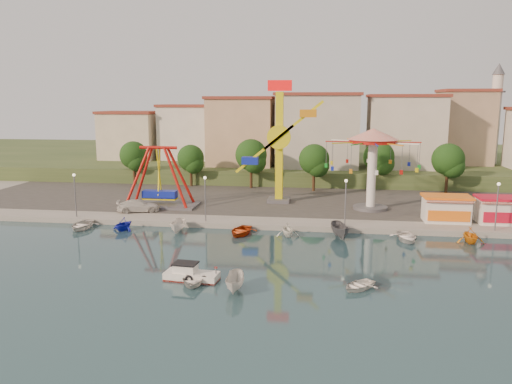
% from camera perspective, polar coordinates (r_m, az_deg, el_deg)
% --- Properties ---
extents(ground, '(200.00, 200.00, 0.00)m').
position_cam_1_polar(ground, '(45.00, 0.36, -8.30)').
color(ground, '#152D3A').
rests_on(ground, ground).
extents(quay_deck, '(200.00, 100.00, 0.60)m').
position_cam_1_polar(quay_deck, '(105.36, 4.76, 2.67)').
color(quay_deck, '#9E998E').
rests_on(quay_deck, ground).
extents(asphalt_pad, '(90.00, 28.00, 0.01)m').
position_cam_1_polar(asphalt_pad, '(73.78, 3.39, -0.41)').
color(asphalt_pad, '#4C4944').
rests_on(asphalt_pad, quay_deck).
extents(hill_terrace, '(200.00, 60.00, 3.00)m').
position_cam_1_polar(hill_terrace, '(110.16, 4.91, 3.63)').
color(hill_terrace, '#384C26').
rests_on(hill_terrace, ground).
extents(pirate_ship_ride, '(10.00, 5.00, 8.00)m').
position_cam_1_polar(pirate_ship_ride, '(66.91, -11.00, 1.59)').
color(pirate_ship_ride, '#59595E').
rests_on(pirate_ship_ride, quay_deck).
extents(kamikaze_tower, '(7.94, 3.10, 16.50)m').
position_cam_1_polar(kamikaze_tower, '(67.78, 3.01, 5.30)').
color(kamikaze_tower, '#59595E').
rests_on(kamikaze_tower, quay_deck).
extents(wave_swinger, '(11.60, 11.60, 10.40)m').
position_cam_1_polar(wave_swinger, '(65.01, 13.18, 4.63)').
color(wave_swinger, '#59595E').
rests_on(wave_swinger, quay_deck).
extents(booth_left, '(5.40, 3.78, 3.08)m').
position_cam_1_polar(booth_left, '(61.65, 20.90, -1.77)').
color(booth_left, white).
rests_on(booth_left, quay_deck).
extents(booth_mid, '(5.40, 3.78, 3.08)m').
position_cam_1_polar(booth_mid, '(63.29, 26.18, -1.85)').
color(booth_mid, white).
rests_on(booth_mid, quay_deck).
extents(lamp_post_0, '(0.14, 0.14, 5.00)m').
position_cam_1_polar(lamp_post_0, '(63.68, -19.95, -0.47)').
color(lamp_post_0, '#59595E').
rests_on(lamp_post_0, quay_deck).
extents(lamp_post_1, '(0.14, 0.14, 5.00)m').
position_cam_1_polar(lamp_post_1, '(58.01, -5.81, -0.91)').
color(lamp_post_1, '#59595E').
rests_on(lamp_post_1, quay_deck).
extents(lamp_post_2, '(0.14, 0.14, 5.00)m').
position_cam_1_polar(lamp_post_2, '(56.47, 10.18, -1.34)').
color(lamp_post_2, '#59595E').
rests_on(lamp_post_2, quay_deck).
extents(lamp_post_3, '(0.14, 0.14, 5.00)m').
position_cam_1_polar(lamp_post_3, '(59.36, 25.80, -1.65)').
color(lamp_post_3, '#59595E').
rests_on(lamp_post_3, quay_deck).
extents(tree_0, '(4.60, 4.60, 7.19)m').
position_cam_1_polar(tree_0, '(85.75, -13.82, 4.11)').
color(tree_0, '#382314').
rests_on(tree_0, quay_deck).
extents(tree_1, '(4.35, 4.35, 6.80)m').
position_cam_1_polar(tree_1, '(81.92, -7.47, 3.85)').
color(tree_1, '#382314').
rests_on(tree_1, quay_deck).
extents(tree_2, '(5.02, 5.02, 7.85)m').
position_cam_1_polar(tree_2, '(79.38, -0.57, 4.25)').
color(tree_2, '#382314').
rests_on(tree_2, quay_deck).
extents(tree_3, '(4.68, 4.68, 7.32)m').
position_cam_1_polar(tree_3, '(77.15, 6.66, 3.73)').
color(tree_3, '#382314').
rests_on(tree_3, quay_deck).
extents(tree_4, '(4.86, 4.86, 7.60)m').
position_cam_1_polar(tree_4, '(80.54, 13.85, 3.92)').
color(tree_4, '#382314').
rests_on(tree_4, quay_deck).
extents(tree_5, '(4.83, 4.83, 7.54)m').
position_cam_1_polar(tree_5, '(80.44, 21.10, 3.49)').
color(tree_5, '#382314').
rests_on(tree_5, quay_deck).
extents(building_0, '(9.26, 9.53, 11.87)m').
position_cam_1_polar(building_0, '(96.67, -16.02, 6.75)').
color(building_0, beige).
rests_on(building_0, hill_terrace).
extents(building_1, '(12.33, 9.01, 8.63)m').
position_cam_1_polar(building_1, '(97.68, -8.20, 6.13)').
color(building_1, silver).
rests_on(building_1, hill_terrace).
extents(building_2, '(11.95, 9.28, 11.23)m').
position_cam_1_polar(building_2, '(95.39, -0.45, 6.91)').
color(building_2, tan).
rests_on(building_2, hill_terrace).
extents(building_3, '(12.59, 10.50, 9.20)m').
position_cam_1_polar(building_3, '(91.32, 7.90, 6.02)').
color(building_3, beige).
rests_on(building_3, hill_terrace).
extents(building_4, '(10.75, 9.23, 9.24)m').
position_cam_1_polar(building_4, '(95.67, 16.04, 5.93)').
color(building_4, beige).
rests_on(building_4, hill_terrace).
extents(building_5, '(12.77, 10.96, 11.21)m').
position_cam_1_polar(building_5, '(96.58, 24.09, 6.05)').
color(building_5, tan).
rests_on(building_5, hill_terrace).
extents(minaret, '(2.80, 2.80, 18.00)m').
position_cam_1_polar(minaret, '(100.99, 25.68, 8.33)').
color(minaret, silver).
rests_on(minaret, hill_terrace).
extents(cabin_motorboat, '(4.54, 2.08, 1.55)m').
position_cam_1_polar(cabin_motorboat, '(41.57, -7.51, -9.39)').
color(cabin_motorboat, white).
rests_on(cabin_motorboat, ground).
extents(rowboat_a, '(3.25, 4.12, 0.77)m').
position_cam_1_polar(rowboat_a, '(40.85, -7.22, -9.79)').
color(rowboat_a, silver).
rests_on(rowboat_a, ground).
extents(rowboat_b, '(3.73, 3.79, 0.64)m').
position_cam_1_polar(rowboat_b, '(40.17, 11.63, -10.39)').
color(rowboat_b, white).
rests_on(rowboat_b, ground).
extents(skiff, '(1.51, 3.62, 1.37)m').
position_cam_1_polar(skiff, '(38.88, -2.40, -10.31)').
color(skiff, silver).
rests_on(skiff, ground).
extents(van, '(5.62, 3.67, 1.51)m').
position_cam_1_polar(van, '(64.62, -13.31, -1.55)').
color(van, silver).
rests_on(van, quay_deck).
extents(moored_boat_0, '(3.19, 4.35, 0.88)m').
position_cam_1_polar(moored_boat_0, '(60.42, -19.31, -3.58)').
color(moored_boat_0, silver).
rests_on(moored_boat_0, ground).
extents(moored_boat_1, '(3.22, 3.47, 1.50)m').
position_cam_1_polar(moored_boat_1, '(58.27, -14.94, -3.53)').
color(moored_boat_1, '#141DB2').
rests_on(moored_boat_1, ground).
extents(moored_boat_2, '(1.48, 3.72, 1.42)m').
position_cam_1_polar(moored_boat_2, '(56.14, -8.88, -3.87)').
color(moored_boat_2, silver).
rests_on(moored_boat_2, ground).
extents(moored_boat_3, '(3.70, 4.63, 0.86)m').
position_cam_1_polar(moored_boat_3, '(54.64, -1.77, -4.45)').
color(moored_boat_3, '#B8390E').
rests_on(moored_boat_3, ground).
extents(moored_boat_4, '(3.13, 3.40, 1.50)m').
position_cam_1_polar(moored_boat_4, '(53.96, 3.62, -4.30)').
color(moored_boat_4, white).
rests_on(moored_boat_4, ground).
extents(moored_boat_5, '(2.48, 4.50, 1.64)m').
position_cam_1_polar(moored_boat_5, '(53.85, 9.60, -4.38)').
color(moored_boat_5, '#525257').
rests_on(moored_boat_5, ground).
extents(moored_boat_6, '(3.29, 4.33, 0.84)m').
position_cam_1_polar(moored_boat_6, '(54.62, 16.82, -4.91)').
color(moored_boat_6, white).
rests_on(moored_boat_6, ground).
extents(moored_boat_7, '(2.92, 3.32, 1.66)m').
position_cam_1_polar(moored_boat_7, '(55.89, 23.31, -4.55)').
color(moored_boat_7, orange).
rests_on(moored_boat_7, ground).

